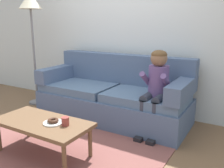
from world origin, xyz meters
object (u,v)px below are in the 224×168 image
Objects in this scene: mug at (65,121)px; couch at (114,96)px; coffee_table at (42,125)px; person_child at (156,84)px; donut at (53,121)px; toy_controller at (44,128)px; floor_lamp at (31,11)px.

couch is at bearing 97.62° from mug.
mug reaches higher than coffee_table.
person_child reaches higher than coffee_table.
couch is at bearing 91.18° from donut.
toy_controller is at bearing 151.24° from mug.
coffee_table is 0.57× the size of floor_lamp.
couch is at bearing 84.86° from coffee_table.
coffee_table is (-0.12, -1.34, 0.01)m from couch.
person_child is 12.24× the size of mug.
toy_controller is (-0.62, 0.45, -0.40)m from donut.
person_child is 9.18× the size of donut.
toy_controller is at bearing -123.85° from couch.
donut is at bearing -169.19° from mug.
donut is at bearing -37.95° from floor_lamp.
floor_lamp reaches higher than coffee_table.
floor_lamp is (-1.75, 1.22, 1.19)m from mug.
floor_lamp is at bearing 145.06° from mug.
couch reaches higher than donut.
couch reaches higher than mug.
floor_lamp is at bearing 139.00° from coffee_table.
donut is 1.33× the size of mug.
person_child is 1.25m from mug.
floor_lamp is at bearing 109.16° from toy_controller.
person_child is at bearing -15.64° from couch.
donut is at bearing -88.82° from couch.
donut is 2.36m from floor_lamp.
donut reaches higher than toy_controller.
coffee_table is at bearing -76.23° from toy_controller.
floor_lamp is (-1.57, -0.08, 1.29)m from couch.
donut is (0.03, -1.32, 0.08)m from couch.
toy_controller is (-0.47, 0.46, -0.33)m from coffee_table.
mug is (0.15, 0.03, 0.01)m from donut.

